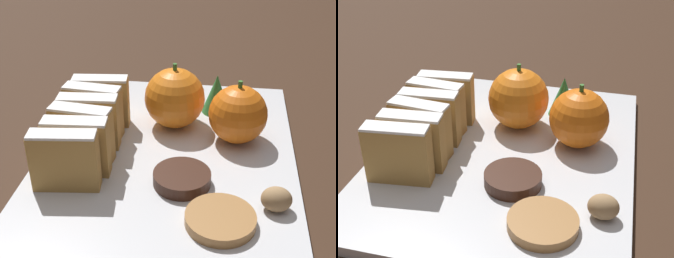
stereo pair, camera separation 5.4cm
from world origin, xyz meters
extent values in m
plane|color=#382316|center=(0.00, 0.00, 0.00)|extent=(6.00, 6.00, 0.00)
cube|color=silver|center=(0.00, 0.00, 0.01)|extent=(0.29, 0.38, 0.01)
cube|color=#B28442|center=(-0.10, -0.08, 0.04)|extent=(0.07, 0.03, 0.06)
cube|color=white|center=(-0.10, -0.08, 0.08)|extent=(0.07, 0.03, 0.00)
cube|color=#B28442|center=(-0.09, -0.05, 0.04)|extent=(0.07, 0.03, 0.06)
cube|color=white|center=(-0.09, -0.05, 0.08)|extent=(0.07, 0.03, 0.00)
cube|color=#B28442|center=(-0.09, -0.03, 0.04)|extent=(0.07, 0.03, 0.06)
cube|color=white|center=(-0.09, -0.03, 0.08)|extent=(0.07, 0.03, 0.00)
cube|color=#B28442|center=(-0.09, 0.00, 0.04)|extent=(0.07, 0.03, 0.06)
cube|color=white|center=(-0.09, 0.00, 0.08)|extent=(0.07, 0.03, 0.00)
cube|color=#B28442|center=(-0.09, 0.03, 0.04)|extent=(0.07, 0.03, 0.06)
cube|color=white|center=(-0.09, 0.03, 0.08)|extent=(0.07, 0.03, 0.00)
cube|color=#B28442|center=(-0.09, 0.05, 0.04)|extent=(0.07, 0.03, 0.06)
cube|color=white|center=(-0.09, 0.05, 0.08)|extent=(0.07, 0.03, 0.00)
sphere|color=orange|center=(0.00, 0.06, 0.05)|extent=(0.08, 0.08, 0.08)
cylinder|color=#38702D|center=(0.00, 0.06, 0.09)|extent=(0.01, 0.01, 0.01)
sphere|color=orange|center=(0.08, 0.04, 0.05)|extent=(0.07, 0.07, 0.07)
cylinder|color=#38702D|center=(0.08, 0.04, 0.09)|extent=(0.01, 0.01, 0.01)
ellipsoid|color=#9E7A51|center=(0.12, -0.09, 0.02)|extent=(0.03, 0.02, 0.02)
cylinder|color=#381E14|center=(0.02, -0.06, 0.02)|extent=(0.06, 0.06, 0.01)
cylinder|color=#A3703D|center=(0.07, -0.12, 0.02)|extent=(0.07, 0.07, 0.01)
cone|color=#2D7538|center=(0.05, 0.11, 0.04)|extent=(0.04, 0.04, 0.05)
camera|label=1|loc=(0.06, -0.46, 0.31)|focal=50.00mm
camera|label=2|loc=(0.11, -0.45, 0.31)|focal=50.00mm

